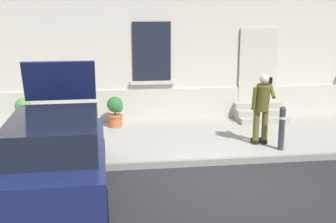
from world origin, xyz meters
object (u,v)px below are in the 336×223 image
(person_on_phone, at_px, (262,104))
(planter_olive, at_px, (24,113))
(bollard_near_person, at_px, (282,126))
(hatchback_car_navy, at_px, (56,153))
(planter_terracotta, at_px, (115,111))

(person_on_phone, height_order, planter_olive, person_on_phone)
(bollard_near_person, bearing_deg, hatchback_car_navy, -162.84)
(bollard_near_person, distance_m, planter_terracotta, 4.64)
(person_on_phone, xyz_separation_m, planter_olive, (-5.98, 2.33, -0.54))
(bollard_near_person, relative_size, planter_olive, 1.22)
(planter_olive, relative_size, planter_terracotta, 1.00)
(bollard_near_person, xyz_separation_m, person_on_phone, (-0.33, 0.48, 0.44))
(hatchback_car_navy, relative_size, planter_olive, 4.76)
(bollard_near_person, distance_m, planter_olive, 6.91)
(planter_olive, bearing_deg, planter_terracotta, -3.57)
(person_on_phone, bearing_deg, hatchback_car_navy, -147.95)
(hatchback_car_navy, xyz_separation_m, person_on_phone, (4.64, 2.02, 0.35))
(hatchback_car_navy, xyz_separation_m, planter_terracotta, (1.17, 4.19, -0.19))
(planter_olive, distance_m, planter_terracotta, 2.52)
(hatchback_car_navy, bearing_deg, planter_terracotta, 74.45)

